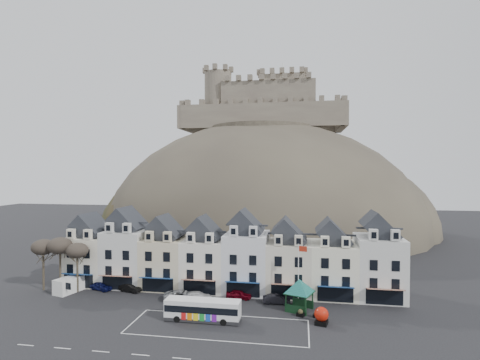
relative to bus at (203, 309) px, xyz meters
name	(u,v)px	position (x,y,z in m)	size (l,w,h in m)	color
ground	(200,330)	(0.39, -2.75, -1.52)	(300.00, 300.00, 0.00)	black
coach_bay_markings	(218,327)	(2.39, -1.50, -1.52)	(22.00, 7.50, 0.01)	silver
townhouse_terrace	(227,256)	(0.54, 13.22, 3.78)	(54.40, 9.35, 11.80)	#EEE7CE
castle_hill	(265,234)	(1.64, 66.20, -1.41)	(100.00, 76.00, 68.00)	#3A342D
castle	(265,105)	(0.90, 73.18, 38.67)	(50.20, 22.20, 22.00)	#62554B
tree_left_far	(43,248)	(-28.61, 7.75, 5.38)	(3.61, 3.61, 8.24)	#352D22
tree_left_mid	(60,246)	(-25.61, 7.75, 5.72)	(3.78, 3.78, 8.64)	#352D22
tree_left_near	(77,251)	(-22.61, 7.75, 5.04)	(3.43, 3.43, 7.84)	#352D22
bus	(203,309)	(0.00, 0.00, 0.00)	(9.74, 2.29, 2.75)	#262628
bus_shelter	(299,286)	(12.25, 5.54, 1.86)	(6.42, 6.42, 4.36)	black
red_buoy	(321,316)	(15.01, 1.28, -0.40)	(1.80, 1.80, 2.19)	black
flagpole	(299,271)	(12.19, 7.23, 3.57)	(1.26, 0.37, 8.91)	silver
white_van	(71,284)	(-23.76, 7.73, -0.34)	(3.45, 5.56, 2.36)	white
planter_west	(300,313)	(12.39, 3.40, -1.04)	(1.10, 0.82, 0.99)	black
planter_east	(316,314)	(14.48, 3.34, -1.09)	(0.96, 0.63, 0.89)	black
car_navy	(101,286)	(-19.42, 9.25, -0.84)	(1.60, 3.98, 1.35)	#0D1245
car_black	(130,288)	(-14.41, 9.25, -0.89)	(1.34, 3.84, 1.27)	black
car_silver	(181,295)	(-5.21, 6.93, -0.81)	(2.36, 5.04, 1.42)	gray
car_white	(198,296)	(-2.66, 7.29, -0.91)	(1.72, 4.22, 1.23)	silver
car_maroon	(239,294)	(3.22, 8.86, -0.87)	(1.54, 3.83, 1.30)	#590511
car_charcoal	(277,299)	(8.96, 7.70, -0.86)	(1.39, 3.98, 1.31)	black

